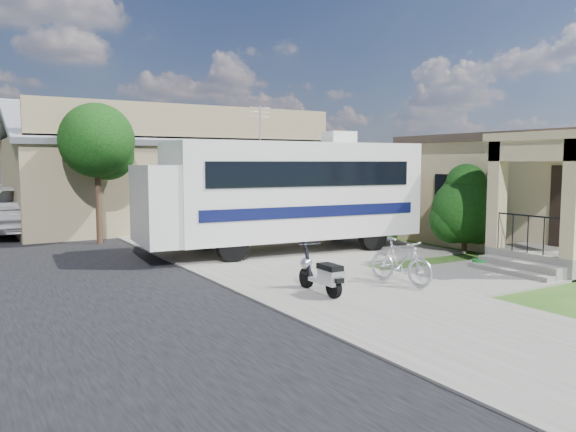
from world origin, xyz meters
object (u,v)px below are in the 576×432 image
pickup_truck (5,210)px  garden_hose (481,264)px  bicycle (401,264)px  motorhome (283,191)px  shrub (465,207)px  scooter (322,275)px

pickup_truck → garden_hose: bearing=125.0°
bicycle → pickup_truck: size_ratio=0.26×
motorhome → garden_hose: motorhome is taller
bicycle → shrub: bearing=18.2°
motorhome → scooter: 5.83m
scooter → garden_hose: scooter is taller
scooter → pickup_truck: size_ratio=0.23×
scooter → bicycle: size_ratio=0.90×
shrub → pickup_truck: 16.33m
motorhome → shrub: 5.39m
scooter → garden_hose: bearing=6.5°
bicycle → garden_hose: bearing=0.6°
shrub → motorhome: bearing=147.8°
motorhome → scooter: (-2.18, -5.23, -1.38)m
pickup_truck → garden_hose: (9.77, -13.69, -0.80)m
shrub → scooter: (-6.73, -2.37, -0.91)m
motorhome → bicycle: (-0.23, -5.36, -1.33)m
motorhome → shrub: motorhome is taller
shrub → garden_hose: shrub is taller
motorhome → shrub: (4.54, -2.86, -0.48)m
motorhome → garden_hose: bearing=-53.3°
bicycle → pickup_truck: (-6.55, 14.25, 0.40)m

